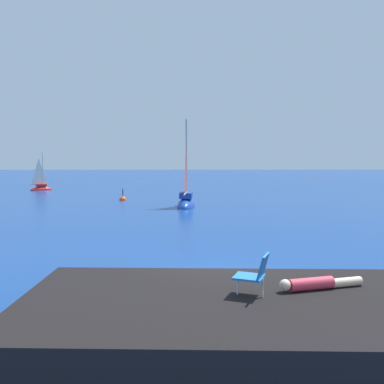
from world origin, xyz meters
The scene contains 9 objects.
ground_plane centered at (0.00, 0.00, 0.00)m, with size 160.00×160.00×0.00m, color navy.
shore_ledge centered at (-0.13, -3.83, 0.40)m, with size 7.76×4.08×0.79m, color black.
boulder_seaward centered at (-3.27, -1.93, 0.00)m, with size 1.22×0.98×0.67m, color black.
boulder_inland centered at (-1.02, -1.78, 0.00)m, with size 1.15×0.92×0.63m, color black.
sailboat_near centered at (-0.94, 16.05, 0.33)m, with size 1.35×3.37×6.15m.
sailboat_far centered at (-14.42, 28.64, 0.21)m, with size 2.06×1.74×3.87m.
person_sunbather centered at (1.53, -3.33, 0.91)m, with size 1.73×0.62×0.25m.
beach_chair centered at (0.27, -3.71, 1.23)m, with size 0.73×0.67×0.80m.
marker_buoy centered at (-5.56, 19.93, 0.01)m, with size 0.56×0.56×1.13m.
Camera 1 is at (-1.01, -11.32, 3.39)m, focal length 40.04 mm.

